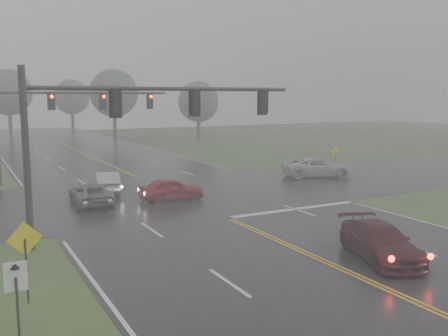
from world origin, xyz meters
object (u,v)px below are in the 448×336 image
sedan_red (172,200)px  car_grey (91,204)px  pickup_white (317,177)px  signal_gantry_near (119,120)px  signal_gantry_far (54,111)px  sedan_maroon (380,259)px  sedan_silver (107,193)px

sedan_red → car_grey: sedan_red is taller
pickup_white → signal_gantry_near: signal_gantry_near is taller
pickup_white → signal_gantry_far: bearing=87.1°
sedan_maroon → sedan_red: 15.21m
sedan_silver → signal_gantry_near: signal_gantry_near is taller
sedan_maroon → pickup_white: (11.04, 17.90, 0.00)m
sedan_red → sedan_silver: bearing=39.2°
car_grey → signal_gantry_near: signal_gantry_near is taller
sedan_maroon → signal_gantry_near: 12.84m
pickup_white → sedan_maroon: bearing=166.7°
sedan_red → sedan_maroon: bearing=-163.5°
signal_gantry_near → pickup_white: bearing=27.0°
sedan_silver → pickup_white: bearing=-174.6°
signal_gantry_far → sedan_red: bearing=-63.6°
car_grey → signal_gantry_near: (-0.42, -8.03, 5.51)m
sedan_red → sedan_silver: (-3.01, 4.41, 0.00)m
car_grey → signal_gantry_far: bearing=-84.5°
sedan_silver → car_grey: size_ratio=0.94×
signal_gantry_near → signal_gantry_far: bearing=89.9°
sedan_silver → signal_gantry_far: size_ratio=0.33×
sedan_maroon → signal_gantry_far: 27.35m
sedan_silver → signal_gantry_far: 8.53m
sedan_maroon → signal_gantry_near: size_ratio=0.37×
pickup_white → signal_gantry_far: signal_gantry_far is taller
signal_gantry_near → signal_gantry_far: size_ratio=1.00×
sedan_red → signal_gantry_near: bearing=147.2°
sedan_red → car_grey: size_ratio=0.88×
car_grey → pickup_white: bearing=-171.4°
sedan_maroon → sedan_silver: bearing=125.8°
sedan_silver → pickup_white: 17.20m
sedan_maroon → sedan_red: (-3.08, 14.89, 0.00)m
sedan_silver → car_grey: 3.73m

